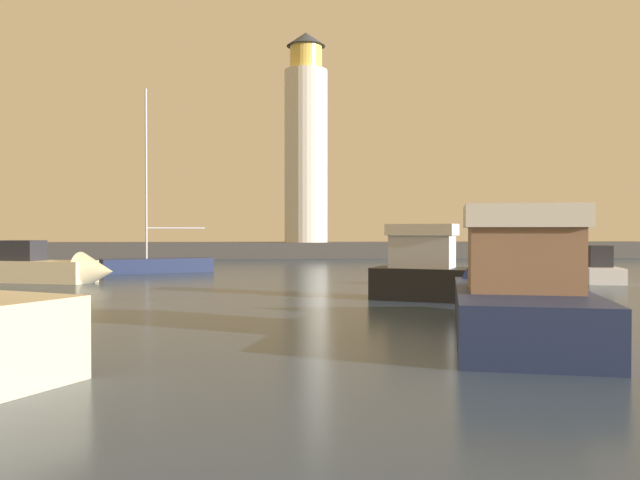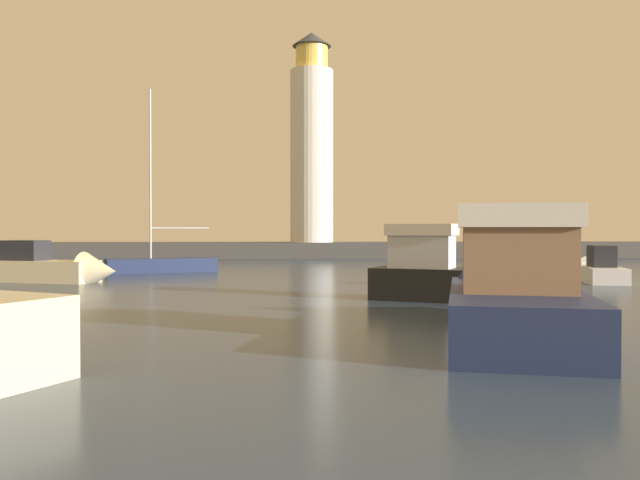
{
  "view_description": "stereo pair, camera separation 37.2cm",
  "coord_description": "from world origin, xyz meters",
  "px_view_note": "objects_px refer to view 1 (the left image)",
  "views": [
    {
      "loc": [
        -0.85,
        -1.62,
        2.51
      ],
      "look_at": [
        0.68,
        23.03,
        2.13
      ],
      "focal_mm": 36.6,
      "sensor_mm": 36.0,
      "label": 1
    },
    {
      "loc": [
        -0.48,
        -1.64,
        2.51
      ],
      "look_at": [
        0.68,
        23.03,
        2.13
      ],
      "focal_mm": 36.6,
      "sensor_mm": 36.0,
      "label": 2
    }
  ],
  "objects_px": {
    "sailboat_moored": "(157,264)",
    "mooring_buoy": "(409,275)",
    "lighthouse": "(306,143)",
    "motorboat_3": "(591,270)",
    "motorboat_1": "(514,294)",
    "motorboat_4": "(462,275)",
    "motorboat_2": "(51,269)"
  },
  "relations": [
    {
      "from": "sailboat_moored",
      "to": "mooring_buoy",
      "type": "height_order",
      "value": "sailboat_moored"
    },
    {
      "from": "lighthouse",
      "to": "motorboat_3",
      "type": "relative_size",
      "value": 3.2
    },
    {
      "from": "motorboat_1",
      "to": "motorboat_3",
      "type": "distance_m",
      "value": 18.45
    },
    {
      "from": "motorboat_4",
      "to": "mooring_buoy",
      "type": "xyz_separation_m",
      "value": [
        -0.5,
        6.95,
        -0.47
      ]
    },
    {
      "from": "lighthouse",
      "to": "motorboat_1",
      "type": "bearing_deg",
      "value": -85.41
    },
    {
      "from": "mooring_buoy",
      "to": "motorboat_1",
      "type": "bearing_deg",
      "value": -90.25
    },
    {
      "from": "motorboat_1",
      "to": "mooring_buoy",
      "type": "bearing_deg",
      "value": 89.75
    },
    {
      "from": "motorboat_2",
      "to": "motorboat_4",
      "type": "bearing_deg",
      "value": -28.17
    },
    {
      "from": "motorboat_1",
      "to": "motorboat_3",
      "type": "xyz_separation_m",
      "value": [
        9.7,
        15.68,
        -0.38
      ]
    },
    {
      "from": "motorboat_2",
      "to": "mooring_buoy",
      "type": "height_order",
      "value": "motorboat_2"
    },
    {
      "from": "motorboat_2",
      "to": "motorboat_4",
      "type": "height_order",
      "value": "motorboat_4"
    },
    {
      "from": "lighthouse",
      "to": "sailboat_moored",
      "type": "distance_m",
      "value": 24.41
    },
    {
      "from": "lighthouse",
      "to": "motorboat_4",
      "type": "xyz_separation_m",
      "value": [
        4.02,
        -36.51,
        -9.47
      ]
    },
    {
      "from": "motorboat_3",
      "to": "motorboat_4",
      "type": "bearing_deg",
      "value": -135.25
    },
    {
      "from": "motorboat_3",
      "to": "sailboat_moored",
      "type": "height_order",
      "value": "sailboat_moored"
    },
    {
      "from": "motorboat_3",
      "to": "sailboat_moored",
      "type": "distance_m",
      "value": 23.91
    },
    {
      "from": "motorboat_3",
      "to": "mooring_buoy",
      "type": "distance_m",
      "value": 9.87
    },
    {
      "from": "motorboat_3",
      "to": "motorboat_4",
      "type": "height_order",
      "value": "motorboat_4"
    },
    {
      "from": "lighthouse",
      "to": "motorboat_2",
      "type": "height_order",
      "value": "lighthouse"
    },
    {
      "from": "motorboat_1",
      "to": "motorboat_3",
      "type": "bearing_deg",
      "value": 58.26
    },
    {
      "from": "motorboat_3",
      "to": "motorboat_4",
      "type": "distance_m",
      "value": 12.89
    },
    {
      "from": "lighthouse",
      "to": "motorboat_4",
      "type": "relative_size",
      "value": 2.83
    },
    {
      "from": "motorboat_2",
      "to": "mooring_buoy",
      "type": "bearing_deg",
      "value": -7.9
    },
    {
      "from": "motorboat_4",
      "to": "sailboat_moored",
      "type": "bearing_deg",
      "value": 129.78
    },
    {
      "from": "motorboat_3",
      "to": "sailboat_moored",
      "type": "xyz_separation_m",
      "value": [
        -22.77,
        7.3,
        -0.02
      ]
    },
    {
      "from": "lighthouse",
      "to": "motorboat_4",
      "type": "bearing_deg",
      "value": -83.72
    },
    {
      "from": "lighthouse",
      "to": "sailboat_moored",
      "type": "relative_size",
      "value": 1.76
    },
    {
      "from": "motorboat_1",
      "to": "motorboat_2",
      "type": "bearing_deg",
      "value": 136.55
    },
    {
      "from": "motorboat_1",
      "to": "mooring_buoy",
      "type": "height_order",
      "value": "motorboat_1"
    },
    {
      "from": "motorboat_3",
      "to": "mooring_buoy",
      "type": "relative_size",
      "value": 6.63
    },
    {
      "from": "motorboat_1",
      "to": "motorboat_2",
      "type": "height_order",
      "value": "motorboat_1"
    },
    {
      "from": "motorboat_4",
      "to": "mooring_buoy",
      "type": "distance_m",
      "value": 6.99
    }
  ]
}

